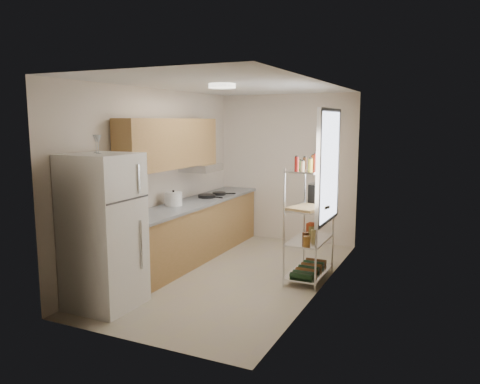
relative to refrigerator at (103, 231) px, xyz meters
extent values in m
cube|color=#AEA28D|center=(0.87, 1.60, -0.89)|extent=(2.50, 4.40, 0.01)
cube|color=silver|center=(0.87, 1.60, 1.72)|extent=(2.50, 4.40, 0.01)
cube|color=beige|center=(0.87, 3.80, 0.41)|extent=(2.50, 0.01, 2.60)
cube|color=beige|center=(0.87, -0.61, 0.41)|extent=(2.50, 0.01, 2.60)
cube|color=beige|center=(-0.38, 1.60, 0.41)|extent=(0.01, 4.40, 2.60)
cube|color=beige|center=(2.12, 1.60, 0.41)|extent=(0.01, 4.40, 2.60)
cube|color=#A67647|center=(-0.05, 2.04, -0.46)|extent=(0.60, 3.48, 0.86)
cube|color=gray|center=(-0.03, 2.04, -0.01)|extent=(0.63, 3.51, 0.04)
cube|color=#B7BABC|center=(-0.07, 0.90, -0.01)|extent=(0.52, 0.44, 0.04)
cube|color=#B7BABC|center=(0.23, 3.40, -0.43)|extent=(0.01, 0.55, 0.72)
cube|color=#A67647|center=(-0.18, 1.70, 0.92)|extent=(0.33, 2.20, 0.72)
cube|color=#B7BABC|center=(-0.13, 2.50, 0.50)|extent=(0.50, 0.60, 0.12)
cube|color=white|center=(2.10, 1.95, 0.66)|extent=(0.06, 1.00, 1.46)
cube|color=silver|center=(1.88, 1.90, -0.79)|extent=(0.45, 0.90, 0.02)
cube|color=silver|center=(1.88, 1.90, -0.34)|extent=(0.45, 0.90, 0.02)
cube|color=silver|center=(1.88, 1.90, 0.11)|extent=(0.45, 0.90, 0.02)
cube|color=silver|center=(1.88, 1.90, 0.61)|extent=(0.45, 0.90, 0.02)
cylinder|color=silver|center=(1.66, 1.46, -0.11)|extent=(0.02, 0.02, 1.55)
cylinder|color=silver|center=(1.66, 2.33, -0.11)|extent=(0.02, 0.02, 1.55)
cylinder|color=silver|center=(2.09, 1.46, -0.11)|extent=(0.02, 0.02, 1.55)
cylinder|color=silver|center=(2.09, 2.33, -0.11)|extent=(0.02, 0.02, 1.55)
cylinder|color=white|center=(0.87, 1.30, 1.68)|extent=(0.34, 0.34, 0.05)
cube|color=white|center=(0.00, 0.00, 0.00)|extent=(0.73, 0.73, 1.78)
cylinder|color=white|center=(-0.14, 1.67, 0.11)|extent=(0.25, 0.25, 0.20)
cylinder|color=black|center=(-0.04, 2.51, 0.04)|extent=(0.32, 0.32, 0.05)
cylinder|color=black|center=(0.01, 2.84, 0.03)|extent=(0.30, 0.30, 0.05)
cube|color=tan|center=(1.91, 1.67, 0.14)|extent=(0.49, 0.57, 0.03)
cube|color=black|center=(1.94, 2.06, 0.27)|extent=(0.23, 0.29, 0.30)
cube|color=#933112|center=(1.79, 2.23, -0.25)|extent=(0.11, 0.14, 0.14)
camera|label=1|loc=(3.61, -4.06, 1.25)|focal=35.00mm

